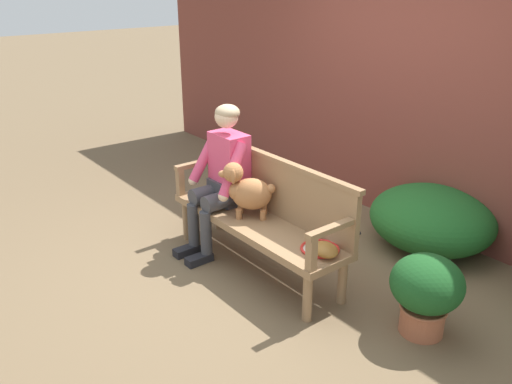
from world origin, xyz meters
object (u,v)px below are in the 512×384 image
Objects in this scene: dog_on_bench at (247,190)px; tennis_racket at (323,247)px; garden_bench at (256,227)px; potted_plant at (426,290)px; baseball_glove at (325,250)px; person_seated at (222,174)px.

dog_on_bench is 0.82× the size of tennis_racket.
garden_bench is 3.06× the size of potted_plant.
dog_on_bench reaches higher than tennis_racket.
baseball_glove reaches higher than tennis_racket.
dog_on_bench is at bearing -175.52° from garden_bench.
baseball_glove is (1.23, 0.03, -0.23)m from person_seated.
person_seated is 5.95× the size of baseball_glove.
dog_on_bench is 2.12× the size of baseball_glove.
garden_bench is at bearing -162.84° from baseball_glove.
tennis_racket reaches higher than garden_bench.
potted_plant is (1.86, 0.36, -0.37)m from person_seated.
baseball_glove is at bearing 2.24° from dog_on_bench.
baseball_glove is 0.73m from potted_plant.
dog_on_bench is (0.35, 0.00, -0.04)m from person_seated.
dog_on_bench reaches higher than garden_bench.
garden_bench is 0.69m from tennis_racket.
garden_bench is 3.84× the size of dog_on_bench.
potted_plant is (1.51, 0.36, -0.33)m from dog_on_bench.
garden_bench is 8.12× the size of baseball_glove.
person_seated is at bearing -179.94° from dog_on_bench.
garden_bench is 0.77m from baseball_glove.
potted_plant is at bearing 20.64° from tennis_racket.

